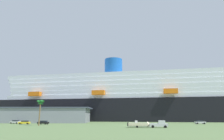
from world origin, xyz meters
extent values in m
plane|color=#567042|center=(0.00, 30.00, 0.00)|extent=(600.00, 600.00, 0.00)
cube|color=black|center=(27.99, 59.24, 7.08)|extent=(251.13, 60.25, 14.15)
cylinder|color=black|center=(-95.80, 71.67, 7.08)|extent=(38.95, 38.95, 14.15)
cube|color=white|center=(27.99, 59.24, 15.59)|extent=(221.14, 54.44, 2.87)
cube|color=white|center=(23.04, 59.74, 18.46)|extent=(206.02, 52.32, 2.87)
cube|color=white|center=(18.09, 60.23, 21.33)|extent=(197.99, 51.33, 2.87)
cube|color=white|center=(13.13, 60.73, 24.20)|extent=(189.46, 49.98, 2.87)
cube|color=white|center=(8.18, 61.23, 27.07)|extent=(182.77, 48.66, 2.87)
cube|color=white|center=(3.23, 61.72, 29.94)|extent=(175.67, 47.45, 2.87)
cylinder|color=#1959B2|center=(-9.15, 62.97, 37.57)|extent=(14.02, 14.02, 12.39)
cube|color=orange|center=(-60.51, 49.53, 17.60)|extent=(8.28, 3.98, 2.80)
cube|color=orange|center=(-17.18, 45.18, 17.60)|extent=(8.28, 3.98, 2.80)
cube|color=orange|center=(26.14, 40.83, 17.60)|extent=(8.28, 3.98, 2.80)
cube|color=gray|center=(-53.77, 27.00, 3.63)|extent=(68.74, 26.44, 7.26)
cube|color=#3F4759|center=(-53.77, 27.00, 7.56)|extent=(71.49, 27.50, 0.60)
cube|color=silver|center=(11.09, -13.27, 0.85)|extent=(5.72, 2.37, 0.90)
cube|color=silver|center=(12.10, -13.33, 1.75)|extent=(2.14, 1.97, 0.90)
cube|color=#26333F|center=(12.77, -13.38, 1.66)|extent=(0.21, 1.68, 0.63)
cylinder|color=black|center=(13.12, -12.40, 0.40)|extent=(0.82, 0.33, 0.80)
cylinder|color=black|center=(12.98, -14.40, 0.40)|extent=(0.82, 0.33, 0.80)
cylinder|color=black|center=(9.37, -12.15, 0.40)|extent=(0.82, 0.33, 0.80)
cylinder|color=black|center=(9.24, -14.14, 0.40)|extent=(0.82, 0.33, 0.80)
cube|color=#595960|center=(4.82, -12.84, 0.47)|extent=(6.80, 2.31, 0.16)
cube|color=#595960|center=(8.77, -13.11, 0.47)|extent=(2.19, 0.27, 0.10)
cylinder|color=black|center=(4.59, -11.79, 0.32)|extent=(0.65, 0.26, 0.64)
cylinder|color=black|center=(4.45, -13.85, 0.32)|extent=(0.65, 0.26, 0.64)
cube|color=beige|center=(4.82, -12.84, 1.00)|extent=(6.21, 2.47, 0.90)
cone|color=beige|center=(8.25, -13.07, 1.00)|extent=(1.32, 1.94, 1.86)
cube|color=silver|center=(4.21, -12.80, 1.80)|extent=(0.87, 1.05, 0.70)
cube|color=black|center=(1.59, -12.62, 1.00)|extent=(0.39, 0.52, 1.10)
cylinder|color=brown|center=(-31.43, -4.82, 4.17)|extent=(0.46, 0.46, 8.35)
cone|color=#1E6628|center=(-31.03, -4.82, 8.45)|extent=(0.72, 2.62, 1.61)
cone|color=#1E6628|center=(-31.16, -4.54, 8.45)|extent=(2.25, 2.20, 2.08)
cone|color=#1E6628|center=(-31.44, -4.42, 8.45)|extent=(2.56, 0.74, 1.87)
cone|color=#1E6628|center=(-31.60, -4.46, 8.45)|extent=(2.47, 1.65, 2.15)
cone|color=#1E6628|center=(-31.79, -4.64, 8.45)|extent=(1.78, 2.58, 1.89)
cone|color=#1E6628|center=(-31.83, -4.91, 8.45)|extent=(1.22, 2.66, 1.79)
cone|color=#1E6628|center=(-31.57, -5.20, 8.45)|extent=(2.61, 1.48, 1.95)
cone|color=#1E6628|center=(-31.29, -5.20, 8.45)|extent=(2.52, 1.54, 2.11)
cone|color=#1E6628|center=(-31.16, -5.12, 8.45)|extent=(2.37, 2.25, 1.80)
sphere|color=#1E6628|center=(-31.43, -4.82, 8.35)|extent=(1.10, 1.10, 1.10)
cube|color=black|center=(-34.69, 6.46, 0.68)|extent=(4.85, 2.27, 0.70)
cube|color=#1E232D|center=(-34.45, 6.44, 1.31)|extent=(2.78, 1.87, 0.55)
cylinder|color=black|center=(-36.32, 5.75, 0.33)|extent=(0.68, 0.29, 0.66)
cylinder|color=black|center=(-36.13, 7.51, 0.33)|extent=(0.68, 0.29, 0.66)
cylinder|color=black|center=(-33.25, 5.42, 0.33)|extent=(0.68, 0.29, 0.66)
cylinder|color=black|center=(-33.05, 7.17, 0.33)|extent=(0.68, 0.29, 0.66)
cube|color=white|center=(-51.22, 13.37, 0.68)|extent=(4.79, 2.56, 0.70)
cube|color=#1E232D|center=(-50.99, 13.33, 1.31)|extent=(2.78, 2.06, 0.55)
cylinder|color=black|center=(-52.85, 12.68, 0.33)|extent=(0.69, 0.32, 0.66)
cylinder|color=black|center=(-52.56, 14.53, 0.33)|extent=(0.69, 0.32, 0.66)
cylinder|color=black|center=(-49.88, 12.21, 0.33)|extent=(0.69, 0.32, 0.66)
cylinder|color=black|center=(-49.58, 14.06, 0.33)|extent=(0.69, 0.32, 0.66)
cube|color=yellow|center=(-43.13, 6.57, 0.68)|extent=(4.94, 2.48, 0.70)
cube|color=#1E232D|center=(-42.90, 6.61, 1.31)|extent=(2.86, 1.98, 0.55)
cylinder|color=black|center=(-44.53, 5.46, 0.33)|extent=(0.69, 0.32, 0.66)
cylinder|color=black|center=(-44.81, 7.19, 0.33)|extent=(0.69, 0.32, 0.66)
cylinder|color=black|center=(-41.45, 5.95, 0.33)|extent=(0.69, 0.32, 0.66)
cylinder|color=black|center=(-41.73, 7.68, 0.33)|extent=(0.69, 0.32, 0.66)
cube|color=silver|center=(33.22, 16.19, 0.68)|extent=(4.61, 1.89, 0.70)
cube|color=#1E232D|center=(32.99, 16.18, 1.31)|extent=(2.59, 1.67, 0.55)
cylinder|color=black|center=(34.71, 17.12, 0.33)|extent=(0.66, 0.23, 0.66)
cylinder|color=black|center=(34.75, 15.33, 0.33)|extent=(0.66, 0.23, 0.66)
cylinder|color=black|center=(31.70, 17.05, 0.33)|extent=(0.66, 0.23, 0.66)
cylinder|color=black|center=(31.74, 15.26, 0.33)|extent=(0.66, 0.23, 0.66)
camera|label=1|loc=(2.41, -79.11, 3.74)|focal=32.28mm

